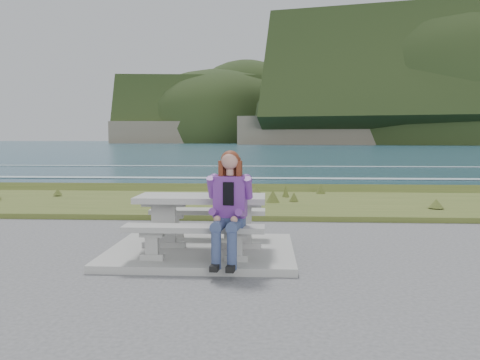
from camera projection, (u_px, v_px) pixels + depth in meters
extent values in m
cube|color=#9D9D98|center=(202.00, 251.00, 6.66)|extent=(2.60, 2.10, 0.10)
cube|color=#9D9D98|center=(164.00, 244.00, 6.69)|extent=(0.62, 0.12, 0.08)
cube|color=#9D9D98|center=(164.00, 224.00, 6.66)|extent=(0.34, 0.09, 0.51)
cube|color=#9D9D98|center=(164.00, 204.00, 6.64)|extent=(0.62, 0.12, 0.08)
cube|color=#9D9D98|center=(239.00, 245.00, 6.63)|extent=(0.62, 0.12, 0.08)
cube|color=#9D9D98|center=(239.00, 225.00, 6.60)|extent=(0.34, 0.09, 0.51)
cube|color=#9D9D98|center=(239.00, 204.00, 6.57)|extent=(0.62, 0.12, 0.08)
cube|color=#9D9D98|center=(201.00, 198.00, 6.60)|extent=(1.80, 0.75, 0.08)
cube|color=#9D9D98|center=(152.00, 257.00, 5.99)|extent=(0.30, 0.12, 0.08)
cube|color=#9D9D98|center=(152.00, 245.00, 5.98)|extent=(0.17, 0.09, 0.22)
cube|color=#9D9D98|center=(152.00, 234.00, 5.97)|extent=(0.30, 0.12, 0.08)
cube|color=#9D9D98|center=(236.00, 258.00, 5.93)|extent=(0.30, 0.12, 0.08)
cube|color=#9D9D98|center=(236.00, 246.00, 5.92)|extent=(0.17, 0.09, 0.22)
cube|color=#9D9D98|center=(236.00, 235.00, 5.90)|extent=(0.30, 0.12, 0.08)
cube|color=#9D9D98|center=(194.00, 228.00, 5.93)|extent=(1.80, 0.35, 0.07)
cube|color=#9D9D98|center=(174.00, 235.00, 7.38)|extent=(0.30, 0.12, 0.08)
cube|color=#9D9D98|center=(174.00, 225.00, 7.37)|extent=(0.17, 0.09, 0.22)
cube|color=#9D9D98|center=(174.00, 216.00, 7.36)|extent=(0.30, 0.12, 0.08)
cube|color=#9D9D98|center=(242.00, 235.00, 7.32)|extent=(0.30, 0.12, 0.08)
cube|color=#9D9D98|center=(242.00, 226.00, 7.31)|extent=(0.17, 0.09, 0.22)
cube|color=#9D9D98|center=(242.00, 216.00, 7.30)|extent=(0.30, 0.12, 0.08)
cube|color=#9D9D98|center=(208.00, 211.00, 7.32)|extent=(1.80, 0.35, 0.07)
cube|color=#3A4F1D|center=(230.00, 205.00, 11.64)|extent=(160.00, 4.50, 0.22)
cube|color=#6F6653|center=(237.00, 192.00, 14.53)|extent=(160.00, 0.80, 2.20)
plane|color=#1D4254|center=(266.00, 143.00, 434.47)|extent=(1600.00, 1600.00, 0.00)
cube|color=silver|center=(246.00, 216.00, 20.74)|extent=(220.00, 3.00, 0.06)
cube|color=silver|center=(252.00, 194.00, 28.70)|extent=(220.00, 2.00, 0.06)
cube|color=silver|center=(256.00, 178.00, 40.63)|extent=(220.00, 1.40, 0.06)
cube|color=silver|center=(260.00, 166.00, 58.54)|extent=(220.00, 1.00, 0.06)
cube|color=#6F6653|center=(452.00, 131.00, 326.75)|extent=(296.14, 193.70, 18.00)
ellipsoid|color=black|center=(452.00, 127.00, 326.49)|extent=(311.77, 210.10, 176.44)
cube|color=#6F6653|center=(224.00, 133.00, 445.94)|extent=(201.55, 149.04, 18.00)
ellipsoid|color=black|center=(224.00, 130.00, 445.68)|extent=(211.86, 162.91, 114.17)
cube|color=navy|center=(227.00, 243.00, 5.71)|extent=(0.44, 0.73, 0.56)
cube|color=#6D3090|center=(230.00, 196.00, 5.88)|extent=(0.43, 0.27, 0.52)
sphere|color=tan|center=(230.00, 161.00, 5.83)|extent=(0.22, 0.22, 0.22)
sphere|color=#592314|center=(230.00, 160.00, 5.85)|extent=(0.24, 0.24, 0.24)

